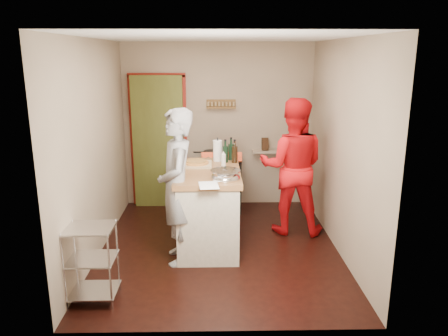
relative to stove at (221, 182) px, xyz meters
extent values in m
plane|color=black|center=(-0.05, -1.42, -0.45)|extent=(3.50, 3.50, 0.00)
cube|color=gray|center=(-0.05, 0.33, 0.85)|extent=(3.00, 0.04, 2.60)
cube|color=#565B23|center=(-1.00, 0.38, 0.60)|extent=(0.80, 0.40, 2.10)
cube|color=maroon|center=(-1.42, 0.31, 0.60)|extent=(0.06, 0.06, 2.10)
cube|color=maroon|center=(-0.58, 0.31, 0.60)|extent=(0.06, 0.06, 2.10)
cube|color=maroon|center=(-1.00, 0.31, 1.65)|extent=(0.90, 0.06, 0.06)
cube|color=brown|center=(0.00, 0.28, 1.15)|extent=(0.46, 0.09, 0.03)
cube|color=brown|center=(0.00, 0.32, 1.21)|extent=(0.46, 0.02, 0.12)
cube|color=olive|center=(0.00, 0.28, 1.21)|extent=(0.42, 0.04, 0.07)
cube|color=gray|center=(0.90, 0.23, 0.45)|extent=(0.80, 0.18, 0.04)
cube|color=black|center=(0.70, 0.23, 0.57)|extent=(0.10, 0.14, 0.22)
cube|color=gray|center=(-1.55, -1.42, 0.85)|extent=(0.04, 3.50, 2.60)
cube|color=gray|center=(1.45, -1.42, 0.85)|extent=(0.04, 3.50, 2.60)
cube|color=white|center=(-0.05, -1.42, 2.16)|extent=(3.00, 3.50, 0.02)
cube|color=black|center=(0.00, 0.01, -0.05)|extent=(0.60, 0.55, 0.80)
cube|color=black|center=(0.00, 0.01, 0.38)|extent=(0.60, 0.55, 0.06)
cube|color=maroon|center=(0.00, -0.27, 0.47)|extent=(0.60, 0.15, 0.17)
cylinder|color=black|center=(-0.15, 0.14, 0.46)|extent=(0.26, 0.26, 0.05)
cylinder|color=silver|center=(-1.55, -2.80, -0.05)|extent=(0.02, 0.02, 0.80)
cylinder|color=silver|center=(-1.11, -2.80, -0.05)|extent=(0.02, 0.02, 0.80)
cylinder|color=silver|center=(-1.55, -2.44, -0.05)|extent=(0.02, 0.02, 0.80)
cylinder|color=silver|center=(-1.11, -2.44, -0.05)|extent=(0.02, 0.02, 0.80)
cube|color=silver|center=(-1.33, -2.62, -0.35)|extent=(0.48, 0.40, 0.02)
cube|color=silver|center=(-1.33, -2.62, 0.00)|extent=(0.48, 0.40, 0.02)
cube|color=silver|center=(-1.33, -2.62, 0.33)|extent=(0.48, 0.40, 0.02)
cube|color=beige|center=(-0.18, -1.32, 0.02)|extent=(0.72, 1.27, 0.94)
cube|color=brown|center=(-0.18, -1.32, 0.53)|extent=(0.79, 1.34, 0.07)
cube|color=tan|center=(-0.34, -1.09, 0.57)|extent=(0.40, 0.40, 0.02)
cylinder|color=gold|center=(-0.34, -1.09, 0.60)|extent=(0.32, 0.32, 0.02)
ellipsoid|color=silver|center=(0.02, -1.75, 0.62)|extent=(0.35, 0.35, 0.11)
cylinder|color=white|center=(-0.06, -0.84, 0.70)|extent=(0.12, 0.12, 0.28)
cylinder|color=silver|center=(0.01, -1.19, 0.65)|extent=(0.06, 0.06, 0.17)
cube|color=white|center=(-0.17, -1.99, 0.56)|extent=(0.24, 0.32, 0.00)
cylinder|color=black|center=(0.12, -0.79, 0.72)|extent=(0.08, 0.08, 0.31)
cylinder|color=black|center=(0.16, -0.95, 0.72)|extent=(0.08, 0.08, 0.31)
cylinder|color=black|center=(0.04, -0.93, 0.72)|extent=(0.08, 0.08, 0.31)
imported|color=#A9A9AD|center=(-0.54, -1.75, 0.47)|extent=(0.54, 0.73, 1.84)
imported|color=red|center=(0.95, -0.88, 0.48)|extent=(1.01, 0.85, 1.86)
camera|label=1|loc=(-0.09, -6.60, 1.98)|focal=35.00mm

